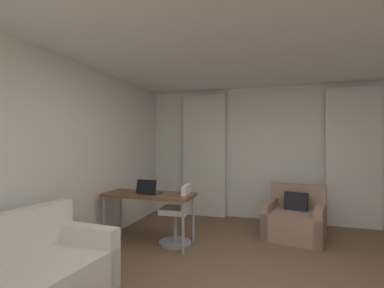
% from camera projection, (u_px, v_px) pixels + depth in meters
% --- Properties ---
extents(wall_window, '(5.12, 0.06, 2.60)m').
position_uv_depth(wall_window, '(273.00, 153.00, 5.50)').
color(wall_window, silver).
rests_on(wall_window, ground).
extents(wall_left, '(0.06, 6.12, 2.60)m').
position_uv_depth(wall_left, '(49.00, 159.00, 3.38)').
color(wall_left, silver).
rests_on(wall_left, ground).
extents(ceiling, '(5.12, 6.12, 0.06)m').
position_uv_depth(ceiling, '(265.00, 21.00, 2.62)').
color(ceiling, white).
rests_on(ceiling, wall_left).
extents(curtain_left_panel, '(0.90, 0.06, 2.50)m').
position_uv_depth(curtain_left_panel, '(204.00, 155.00, 5.79)').
color(curtain_left_panel, silver).
rests_on(curtain_left_panel, ground).
extents(curtain_right_panel, '(0.90, 0.06, 2.50)m').
position_uv_depth(curtain_right_panel, '(353.00, 157.00, 4.97)').
color(curtain_right_panel, silver).
rests_on(curtain_right_panel, ground).
extents(armchair, '(1.03, 1.00, 0.80)m').
position_uv_depth(armchair, '(295.00, 220.00, 4.45)').
color(armchair, '#997A66').
rests_on(armchair, ground).
extents(desk, '(1.35, 0.56, 0.74)m').
position_uv_depth(desk, '(149.00, 198.00, 4.18)').
color(desk, brown).
rests_on(desk, ground).
extents(desk_chair, '(0.48, 0.48, 0.88)m').
position_uv_depth(desk_chair, '(178.00, 218.00, 4.14)').
color(desk_chair, gray).
rests_on(desk_chair, ground).
extents(laptop, '(0.34, 0.27, 0.22)m').
position_uv_depth(laptop, '(149.00, 191.00, 4.14)').
color(laptop, '#2D2D33').
rests_on(laptop, desk).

